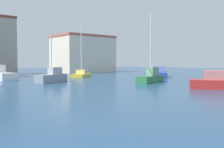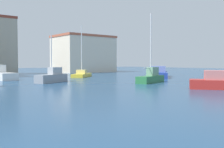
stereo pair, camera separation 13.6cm
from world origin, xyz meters
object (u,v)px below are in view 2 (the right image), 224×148
(sailboat_green_outer_mooring, at_px, (151,77))
(motorboat_blue_distant_east, at_px, (157,73))
(sailboat_grey_inner_mooring, at_px, (52,77))
(sailboat_yellow_distant_north, at_px, (82,74))

(sailboat_green_outer_mooring, bearing_deg, motorboat_blue_distant_east, 37.60)
(sailboat_grey_inner_mooring, bearing_deg, motorboat_blue_distant_east, -1.07)
(sailboat_grey_inner_mooring, height_order, sailboat_green_outer_mooring, sailboat_green_outer_mooring)
(motorboat_blue_distant_east, bearing_deg, sailboat_green_outer_mooring, -142.40)
(sailboat_yellow_distant_north, xyz_separation_m, motorboat_blue_distant_east, (9.05, -7.78, 0.20))
(motorboat_blue_distant_east, height_order, sailboat_grey_inner_mooring, sailboat_grey_inner_mooring)
(sailboat_grey_inner_mooring, relative_size, sailboat_green_outer_mooring, 0.69)
(sailboat_yellow_distant_north, height_order, sailboat_green_outer_mooring, sailboat_yellow_distant_north)
(motorboat_blue_distant_east, relative_size, sailboat_green_outer_mooring, 1.11)
(sailboat_yellow_distant_north, distance_m, sailboat_grey_inner_mooring, 11.47)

